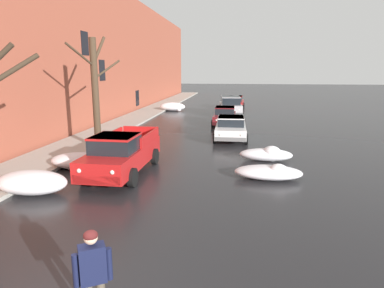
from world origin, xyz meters
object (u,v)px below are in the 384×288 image
sedan_white_parked_kerbside_close (231,128)px  pedestrian_with_coffee (93,272)px  bare_tree_second_along_sidewalk (96,90)px  sedan_maroon_parked_kerbside_mid (225,116)px  suv_silver_parked_far_down_block (230,105)px  sedan_red_queued_behind_truck (235,102)px  pickup_truck_red_approaching_near_lane (121,153)px

sedan_white_parked_kerbside_close → pedestrian_with_coffee: 16.29m
bare_tree_second_along_sidewalk → sedan_maroon_parked_kerbside_mid: bearing=55.7°
bare_tree_second_along_sidewalk → suv_silver_parked_far_down_block: 16.44m
sedan_maroon_parked_kerbside_mid → sedan_red_queued_behind_truck: (0.59, 11.17, 0.00)m
sedan_maroon_parked_kerbside_mid → suv_silver_parked_far_down_block: 5.61m
sedan_white_parked_kerbside_close → suv_silver_parked_far_down_block: bearing=91.9°
pickup_truck_red_approaching_near_lane → sedan_white_parked_kerbside_close: pickup_truck_red_approaching_near_lane is taller
bare_tree_second_along_sidewalk → pickup_truck_red_approaching_near_lane: bearing=-56.2°
sedan_white_parked_kerbside_close → sedan_red_queued_behind_truck: (-0.03, 16.71, 0.00)m
sedan_maroon_parked_kerbside_mid → bare_tree_second_along_sidewalk: bearing=-124.3°
sedan_maroon_parked_kerbside_mid → pedestrian_with_coffee: 21.76m
suv_silver_parked_far_down_block → sedan_red_queued_behind_truck: 5.59m
bare_tree_second_along_sidewalk → pickup_truck_red_approaching_near_lane: (2.72, -4.06, -2.30)m
sedan_red_queued_behind_truck → pedestrian_with_coffee: pedestrian_with_coffee is taller
suv_silver_parked_far_down_block → sedan_white_parked_kerbside_close: bearing=-88.1°
pickup_truck_red_approaching_near_lane → sedan_white_parked_kerbside_close: (4.24, 7.82, -0.13)m
pickup_truck_red_approaching_near_lane → sedan_red_queued_behind_truck: size_ratio=1.25×
bare_tree_second_along_sidewalk → sedan_white_parked_kerbside_close: (6.97, 3.75, -2.43)m
sedan_white_parked_kerbside_close → sedan_red_queued_behind_truck: bearing=90.1°
sedan_white_parked_kerbside_close → sedan_maroon_parked_kerbside_mid: bearing=96.4°
suv_silver_parked_far_down_block → pedestrian_with_coffee: suv_silver_parked_far_down_block is taller
sedan_red_queued_behind_truck → pickup_truck_red_approaching_near_lane: bearing=-99.8°
pickup_truck_red_approaching_near_lane → sedan_white_parked_kerbside_close: bearing=61.5°
pedestrian_with_coffee → pickup_truck_red_approaching_near_lane: bearing=106.5°
suv_silver_parked_far_down_block → sedan_red_queued_behind_truck: (0.33, 5.57, -0.24)m
bare_tree_second_along_sidewalk → suv_silver_parked_far_down_block: size_ratio=1.29×
sedan_maroon_parked_kerbside_mid → sedan_white_parked_kerbside_close: bearing=-83.6°
bare_tree_second_along_sidewalk → pickup_truck_red_approaching_near_lane: 5.40m
sedan_white_parked_kerbside_close → pickup_truck_red_approaching_near_lane: bearing=-118.5°
bare_tree_second_along_sidewalk → sedan_red_queued_behind_truck: bearing=71.3°
sedan_maroon_parked_kerbside_mid → sedan_red_queued_behind_truck: same height
sedan_maroon_parked_kerbside_mid → pickup_truck_red_approaching_near_lane: bearing=-105.2°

